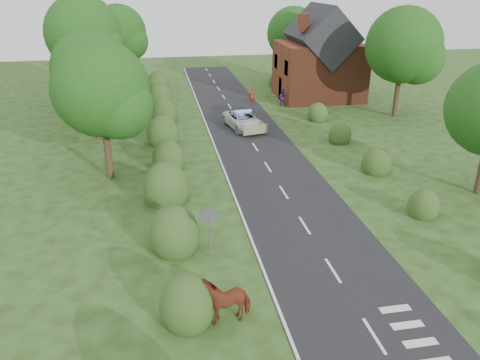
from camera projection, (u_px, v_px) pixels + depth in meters
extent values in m
plane|color=#283D15|center=(333.00, 271.00, 19.82)|extent=(120.00, 120.00, 0.00)
cube|color=black|center=(258.00, 152.00, 33.36)|extent=(6.00, 70.00, 0.02)
cube|color=white|center=(374.00, 336.00, 16.20)|extent=(0.12, 1.80, 0.01)
cube|color=white|center=(333.00, 270.00, 19.81)|extent=(0.12, 1.80, 0.01)
cube|color=white|center=(305.00, 225.00, 23.42)|extent=(0.12, 1.80, 0.01)
cube|color=white|center=(284.00, 192.00, 27.03)|extent=(0.12, 1.80, 0.01)
cube|color=white|center=(268.00, 167.00, 30.64)|extent=(0.12, 1.80, 0.01)
cube|color=white|center=(255.00, 147.00, 34.26)|extent=(0.12, 1.80, 0.01)
cube|color=white|center=(245.00, 131.00, 37.87)|extent=(0.12, 1.80, 0.01)
cube|color=white|center=(237.00, 117.00, 41.48)|extent=(0.12, 1.80, 0.01)
cube|color=white|center=(230.00, 106.00, 45.09)|extent=(0.12, 1.80, 0.01)
cube|color=white|center=(224.00, 97.00, 48.71)|extent=(0.12, 1.80, 0.01)
cube|color=white|center=(218.00, 89.00, 52.32)|extent=(0.12, 1.80, 0.01)
cube|color=white|center=(214.00, 81.00, 55.93)|extent=(0.12, 1.80, 0.01)
cube|color=white|center=(210.00, 75.00, 59.54)|extent=(0.12, 1.80, 0.01)
cube|color=white|center=(206.00, 70.00, 63.16)|extent=(0.12, 1.80, 0.01)
cube|color=white|center=(218.00, 154.00, 32.88)|extent=(0.12, 70.00, 0.01)
cube|color=white|center=(420.00, 343.00, 15.88)|extent=(1.20, 0.35, 0.01)
cube|color=white|center=(407.00, 325.00, 16.69)|extent=(1.20, 0.35, 0.01)
cube|color=white|center=(395.00, 309.00, 17.51)|extent=(1.20, 0.35, 0.01)
ellipsoid|color=#2B4C1D|center=(187.00, 305.00, 16.73)|extent=(2.00, 2.10, 2.40)
ellipsoid|color=#2B4C1D|center=(174.00, 234.00, 21.18)|extent=(2.30, 2.41, 2.70)
ellipsoid|color=#2B4C1D|center=(166.00, 188.00, 25.63)|extent=(2.50, 2.62, 3.00)
ellipsoid|color=#2B4C1D|center=(168.00, 158.00, 30.25)|extent=(2.10, 2.20, 2.50)
ellipsoid|color=#2B4C1D|center=(163.00, 134.00, 34.70)|extent=(2.40, 2.52, 2.80)
ellipsoid|color=#2B4C1D|center=(165.00, 113.00, 40.18)|extent=(2.20, 2.31, 2.60)
ellipsoid|color=#2B4C1D|center=(161.00, 97.00, 45.56)|extent=(2.30, 2.41, 2.70)
ellipsoid|color=#2B4C1D|center=(158.00, 84.00, 50.95)|extent=(2.40, 2.52, 2.80)
ellipsoid|color=#2B4C1D|center=(423.00, 206.00, 24.26)|extent=(1.60, 1.68, 1.90)
ellipsoid|color=#2B4C1D|center=(376.00, 163.00, 29.69)|extent=(1.90, 2.00, 2.10)
ellipsoid|color=#2B4C1D|center=(340.00, 135.00, 35.10)|extent=(1.70, 1.78, 2.00)
ellipsoid|color=#2B4C1D|center=(318.00, 114.00, 40.57)|extent=(1.80, 1.89, 2.00)
ellipsoid|color=#2B4C1D|center=(276.00, 82.00, 53.18)|extent=(1.70, 1.78, 2.00)
cylinder|color=#332316|center=(108.00, 148.00, 28.24)|extent=(0.44, 0.44, 3.96)
sphere|color=#153C10|center=(100.00, 89.00, 26.81)|extent=(5.60, 5.60, 5.60)
sphere|color=#2F6D21|center=(119.00, 106.00, 26.82)|extent=(3.92, 3.92, 3.92)
cylinder|color=#332316|center=(96.00, 115.00, 35.27)|extent=(0.44, 0.44, 3.74)
sphere|color=#153C10|center=(90.00, 70.00, 33.92)|extent=(5.60, 5.60, 5.60)
sphere|color=#2F6D21|center=(105.00, 83.00, 33.91)|extent=(3.92, 3.92, 3.92)
cylinder|color=#332316|center=(89.00, 82.00, 43.84)|extent=(0.44, 0.44, 4.84)
sphere|color=#153C10|center=(83.00, 33.00, 42.09)|extent=(6.80, 6.80, 6.80)
sphere|color=#2F6D21|center=(97.00, 47.00, 42.10)|extent=(4.76, 4.76, 4.76)
cylinder|color=#332316|center=(122.00, 67.00, 53.41)|extent=(0.44, 0.44, 4.18)
sphere|color=#153C10|center=(119.00, 32.00, 51.89)|extent=(6.00, 6.00, 6.00)
sphere|color=#2F6D21|center=(129.00, 41.00, 51.90)|extent=(4.20, 4.20, 4.20)
cylinder|color=#332316|center=(397.00, 92.00, 41.08)|extent=(0.44, 0.44, 4.40)
sphere|color=#153C10|center=(403.00, 45.00, 39.49)|extent=(6.40, 6.40, 6.40)
sphere|color=#2F6D21|center=(418.00, 58.00, 39.49)|extent=(4.48, 4.48, 4.48)
cylinder|color=#332316|center=(292.00, 65.00, 54.81)|extent=(0.44, 0.44, 3.96)
sphere|color=#153C10|center=(293.00, 33.00, 53.38)|extent=(6.00, 6.00, 6.00)
sphere|color=#2F6D21|center=(303.00, 42.00, 53.36)|extent=(4.20, 4.20, 4.20)
cylinder|color=gray|center=(210.00, 235.00, 20.37)|extent=(0.08, 0.08, 2.20)
cube|color=gray|center=(209.00, 217.00, 20.02)|extent=(1.06, 0.04, 1.06)
cube|color=brown|center=(319.00, 71.00, 47.36)|extent=(8.00, 7.00, 5.50)
cube|color=black|center=(321.00, 35.00, 45.99)|extent=(5.94, 7.40, 5.94)
cube|color=brown|center=(304.00, 23.00, 43.22)|extent=(0.80, 0.80, 1.60)
imported|color=maroon|center=(226.00, 300.00, 16.87)|extent=(2.18, 1.41, 1.44)
imported|color=silver|center=(243.00, 120.00, 38.29)|extent=(3.20, 5.27, 1.37)
cube|color=yellow|center=(255.00, 130.00, 36.20)|extent=(2.01, 0.46, 0.75)
cube|color=blue|center=(243.00, 111.00, 37.99)|extent=(1.39, 0.54, 0.14)
imported|color=maroon|center=(252.00, 96.00, 45.77)|extent=(0.65, 0.49, 1.60)
imported|color=#3F1B60|center=(282.00, 97.00, 45.10)|extent=(0.92, 0.80, 1.62)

